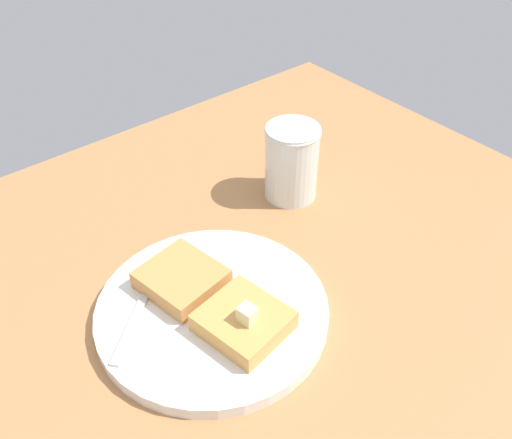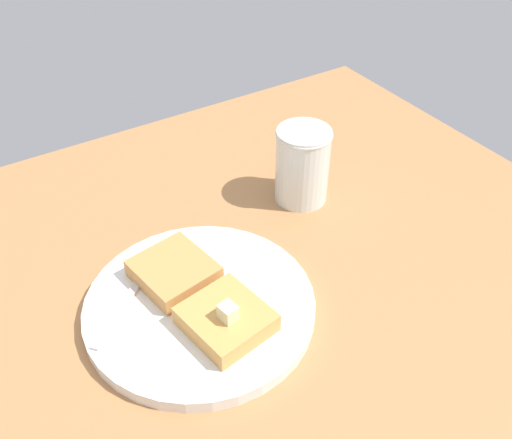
# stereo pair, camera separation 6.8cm
# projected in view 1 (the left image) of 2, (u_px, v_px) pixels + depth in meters

# --- Properties ---
(table_surface) EXTENTS (0.93, 0.93, 0.02)m
(table_surface) POSITION_uv_depth(u_px,v_px,m) (294.00, 326.00, 0.62)
(table_surface) COLOR #AF7747
(table_surface) RESTS_ON ground
(plate) EXTENTS (0.25, 0.25, 0.02)m
(plate) POSITION_uv_depth(u_px,v_px,m) (212.00, 310.00, 0.62)
(plate) COLOR white
(plate) RESTS_ON table_surface
(toast_slice_left) EXTENTS (0.09, 0.09, 0.02)m
(toast_slice_left) POSITION_uv_depth(u_px,v_px,m) (244.00, 321.00, 0.58)
(toast_slice_left) COLOR #D89A4D
(toast_slice_left) RESTS_ON plate
(toast_slice_middle) EXTENTS (0.09, 0.09, 0.02)m
(toast_slice_middle) POSITION_uv_depth(u_px,v_px,m) (182.00, 279.00, 0.63)
(toast_slice_middle) COLOR tan
(toast_slice_middle) RESTS_ON plate
(butter_pat_primary) EXTENTS (0.02, 0.02, 0.02)m
(butter_pat_primary) POSITION_uv_depth(u_px,v_px,m) (247.00, 314.00, 0.56)
(butter_pat_primary) COLOR beige
(butter_pat_primary) RESTS_ON toast_slice_left
(fork) EXTENTS (0.11, 0.13, 0.00)m
(fork) POSITION_uv_depth(u_px,v_px,m) (144.00, 297.00, 0.62)
(fork) COLOR silver
(fork) RESTS_ON plate
(syrup_jar) EXTENTS (0.07, 0.07, 0.10)m
(syrup_jar) POSITION_uv_depth(u_px,v_px,m) (291.00, 164.00, 0.76)
(syrup_jar) COLOR #481C06
(syrup_jar) RESTS_ON table_surface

